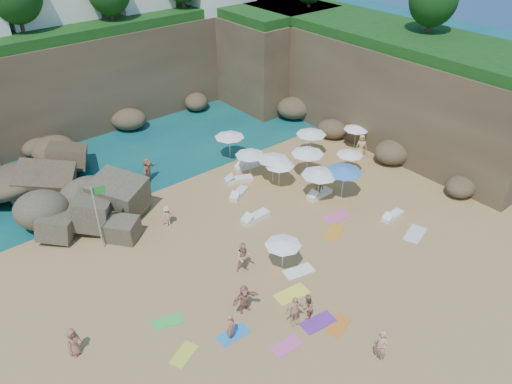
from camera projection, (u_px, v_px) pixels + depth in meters
ground at (262, 252)px, 29.82m from camera, size 120.00×120.00×0.00m
seawater at (67, 102)px, 49.29m from camera, size 120.00×120.00×0.00m
cliff_back at (101, 72)px, 44.96m from camera, size 44.00×8.00×8.00m
cliff_right at (371, 81)px, 43.04m from camera, size 8.00×30.00×8.00m
cliff_corner at (263, 53)px, 49.76m from camera, size 10.00×12.00×8.00m
rock_outcrop at (95, 228)px, 31.86m from camera, size 8.22×7.08×2.79m
flag_pole at (98, 209)px, 28.83m from camera, size 0.83×0.26×4.30m
parasol_0 at (279, 164)px, 35.18m from camera, size 2.12×2.12×2.01m
parasol_1 at (229, 135)px, 38.64m from camera, size 2.33×2.33×2.20m
parasol_2 at (273, 157)px, 35.64m from camera, size 2.29×2.29×2.17m
parasol_3 at (356, 128)px, 40.27m from camera, size 2.06×2.06×1.95m
parasol_4 at (311, 132)px, 38.93m from camera, size 2.39×2.39×2.26m
parasol_5 at (250, 153)px, 36.35m from camera, size 2.21×2.21×2.09m
parasol_7 at (320, 173)px, 33.49m from camera, size 2.50×2.50×2.36m
parasol_8 at (308, 151)px, 36.18m from camera, size 2.42×2.42×2.28m
parasol_9 at (283, 243)px, 27.72m from camera, size 2.08×2.08×1.97m
parasol_10 at (344, 169)px, 33.76m from camera, size 2.55×2.55×2.42m
parasol_11 at (350, 153)px, 36.78m from camera, size 1.98×1.98×1.87m
lounger_0 at (239, 194)px, 35.02m from camera, size 1.92×1.35×0.29m
lounger_1 at (239, 180)px, 36.60m from camera, size 2.14×1.40×0.32m
lounger_2 at (247, 166)px, 38.33m from camera, size 2.06×0.87×0.31m
lounger_3 at (255, 217)px, 32.60m from camera, size 2.07×0.77×0.32m
lounger_4 at (320, 194)px, 34.95m from camera, size 1.95×0.66×0.30m
lounger_5 at (393, 216)px, 32.77m from camera, size 1.76×0.66×0.27m
towel_1 at (287, 346)px, 23.92m from camera, size 1.59×0.84×0.03m
towel_2 at (338, 325)px, 24.99m from camera, size 1.70×1.18×0.03m
towel_3 at (168, 321)px, 25.21m from camera, size 1.67×1.17×0.03m
towel_4 at (184, 354)px, 23.49m from camera, size 1.65×1.28×0.03m
towel_5 at (299, 271)px, 28.40m from camera, size 1.90×1.25×0.03m
towel_6 at (318, 322)px, 25.16m from camera, size 1.89×1.13×0.03m
towel_8 at (233, 334)px, 24.50m from camera, size 1.63×0.82×0.03m
towel_9 at (336, 217)px, 32.87m from camera, size 1.94×1.16×0.03m
towel_10 at (334, 232)px, 31.48m from camera, size 2.01×1.53×0.03m
towel_12 at (292, 294)px, 26.85m from camera, size 1.97×1.15×0.03m
towel_13 at (415, 234)px, 31.33m from camera, size 2.13×1.49×0.03m
person_stand_1 at (307, 307)px, 25.06m from camera, size 0.91×0.86×1.48m
person_stand_2 at (167, 216)px, 31.71m from camera, size 1.03×0.60×1.49m
person_stand_3 at (319, 187)px, 34.66m from camera, size 0.36×0.85×1.44m
person_stand_4 at (361, 145)px, 39.53m from camera, size 1.02×0.87×1.83m
person_stand_5 at (148, 170)px, 36.31m from camera, size 1.67×1.35×1.82m
person_stand_6 at (381, 346)px, 22.70m from camera, size 0.47×0.71×1.93m
person_lie_1 at (294, 321)px, 25.00m from camera, size 1.41×1.93×0.42m
person_lie_2 at (76, 351)px, 23.43m from camera, size 1.23×1.73×0.42m
person_lie_3 at (244, 308)px, 25.74m from camera, size 1.70×1.80×0.43m
person_lie_4 at (231, 336)px, 24.20m from camera, size 1.28×1.64×0.38m
person_lie_5 at (244, 266)px, 28.27m from camera, size 1.68×2.07×0.71m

